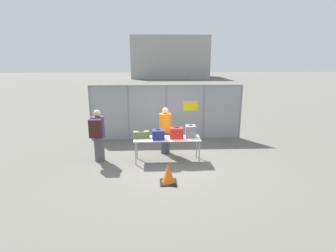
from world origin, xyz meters
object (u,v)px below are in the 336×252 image
object	(u,v)px
suitcase_grey	(191,131)
suitcase_olive	(141,135)
utility_trailer	(175,119)
inspection_table	(167,140)
suitcase_red	(176,133)
suitcase_navy	(158,135)
traveler_hooded	(98,134)
traffic_cone	(168,174)
security_worker_near	(165,130)

from	to	relation	value
suitcase_grey	suitcase_olive	bearing A→B (deg)	-178.93
suitcase_grey	utility_trailer	xyz separation A→B (m)	(-0.22, 4.36, -0.60)
inspection_table	suitcase_red	bearing A→B (deg)	-6.25
utility_trailer	suitcase_grey	bearing A→B (deg)	-87.14
suitcase_grey	utility_trailer	world-z (taller)	suitcase_grey
suitcase_olive	suitcase_navy	xyz separation A→B (m)	(0.55, -0.17, 0.04)
inspection_table	suitcase_red	world-z (taller)	suitcase_red
utility_trailer	suitcase_navy	bearing A→B (deg)	-100.59
suitcase_olive	suitcase_navy	world-z (taller)	suitcase_navy
suitcase_navy	traveler_hooded	xyz separation A→B (m)	(-1.96, 0.19, 0.00)
suitcase_olive	traffic_cone	world-z (taller)	suitcase_olive
suitcase_navy	suitcase_grey	world-z (taller)	suitcase_grey
suitcase_navy	utility_trailer	bearing A→B (deg)	79.41
suitcase_red	traveler_hooded	xyz separation A→B (m)	(-2.55, 0.13, -0.02)
suitcase_grey	traveler_hooded	distance (m)	3.03
suitcase_navy	suitcase_red	world-z (taller)	suitcase_red
suitcase_grey	suitcase_red	bearing A→B (deg)	-164.52
suitcase_red	utility_trailer	bearing A→B (deg)	86.67
suitcase_red	security_worker_near	size ratio (longest dim) A/B	0.26
inspection_table	security_worker_near	size ratio (longest dim) A/B	1.29
suitcase_navy	suitcase_grey	size ratio (longest dim) A/B	0.99
inspection_table	suitcase_olive	bearing A→B (deg)	175.27
suitcase_olive	traveler_hooded	xyz separation A→B (m)	(-1.41, 0.02, 0.04)
suitcase_navy	traffic_cone	world-z (taller)	suitcase_navy
suitcase_grey	traveler_hooded	xyz separation A→B (m)	(-3.03, -0.01, -0.04)
inspection_table	suitcase_olive	size ratio (longest dim) A/B	3.97
suitcase_red	traffic_cone	bearing A→B (deg)	-102.15
inspection_table	suitcase_navy	xyz separation A→B (m)	(-0.30, -0.10, 0.21)
suitcase_grey	traveler_hooded	size ratio (longest dim) A/B	0.24
suitcase_navy	traveler_hooded	size ratio (longest dim) A/B	0.24
suitcase_navy	traveler_hooded	bearing A→B (deg)	174.46
suitcase_navy	traffic_cone	size ratio (longest dim) A/B	0.72
inspection_table	traffic_cone	xyz separation A→B (m)	(-0.04, -1.59, -0.47)
suitcase_red	security_worker_near	world-z (taller)	security_worker_near
suitcase_olive	security_worker_near	world-z (taller)	security_worker_near
suitcase_navy	traveler_hooded	world-z (taller)	traveler_hooded
suitcase_olive	suitcase_red	xyz separation A→B (m)	(1.14, -0.10, 0.07)
security_worker_near	utility_trailer	xyz separation A→B (m)	(0.59, 3.68, -0.47)
suitcase_red	security_worker_near	xyz separation A→B (m)	(-0.33, 0.81, -0.11)
traveler_hooded	utility_trailer	xyz separation A→B (m)	(2.81, 4.37, -0.56)
security_worker_near	utility_trailer	distance (m)	3.76
suitcase_olive	traffic_cone	bearing A→B (deg)	-64.16
security_worker_near	inspection_table	bearing A→B (deg)	80.13
traveler_hooded	security_worker_near	world-z (taller)	traveler_hooded
inspection_table	suitcase_navy	distance (m)	0.38
inspection_table	suitcase_grey	size ratio (longest dim) A/B	5.24
suitcase_grey	utility_trailer	bearing A→B (deg)	92.86
suitcase_navy	security_worker_near	distance (m)	0.92
traffic_cone	suitcase_olive	bearing A→B (deg)	115.84
utility_trailer	traveler_hooded	bearing A→B (deg)	-122.74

